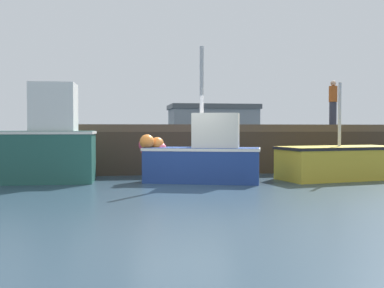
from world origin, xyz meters
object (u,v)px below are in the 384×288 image
Objects in this scene: fishing_boat_mid at (339,162)px; dockworker at (333,103)px; fishing_boat_near_right at (200,156)px; fishing_boat_near_left at (44,144)px.

fishing_boat_mid is 5.44m from dockworker.
dockworker is (6.32, 4.79, 1.83)m from fishing_boat_near_right.
fishing_boat_near_left is at bearing -159.10° from dockworker.
fishing_boat_mid is at bearing -3.43° from fishing_boat_near_left.
fishing_boat_near_left is 0.79× the size of fishing_boat_near_right.
fishing_boat_near_left is 8.77m from fishing_boat_mid.
fishing_boat_near_left is 11.59m from dockworker.
dockworker is (2.00, 4.62, 2.05)m from fishing_boat_mid.
fishing_boat_near_left is at bearing 171.16° from fishing_boat_near_right.
fishing_boat_near_left is at bearing 176.57° from fishing_boat_mid.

